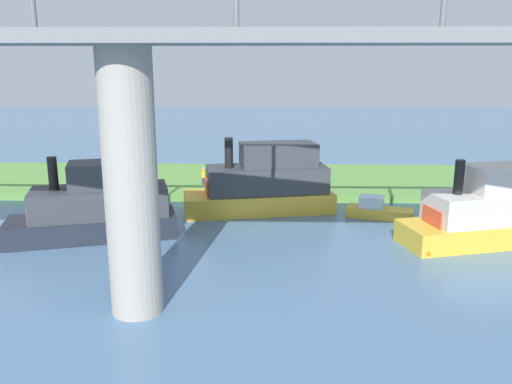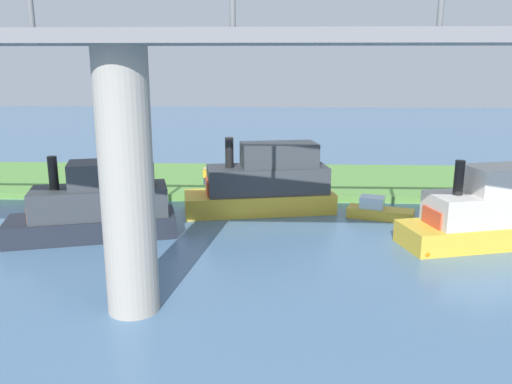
{
  "view_description": "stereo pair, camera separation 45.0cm",
  "coord_description": "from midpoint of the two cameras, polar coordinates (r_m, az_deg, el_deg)",
  "views": [
    {
      "loc": [
        -2.74,
        37.35,
        10.07
      ],
      "look_at": [
        -1.85,
        5.0,
        2.0
      ],
      "focal_mm": 37.3,
      "sensor_mm": 36.0,
      "label": 1
    },
    {
      "loc": [
        -3.19,
        37.33,
        10.07
      ],
      "look_at": [
        -1.85,
        5.0,
        2.0
      ],
      "focal_mm": 37.3,
      "sensor_mm": 36.0,
      "label": 2
    }
  ],
  "objects": [
    {
      "name": "ground_plane",
      "position": [
        38.79,
        -2.09,
        -1.05
      ],
      "size": [
        160.0,
        160.0,
        0.0
      ],
      "primitive_type": "plane",
      "color": "#4C7093"
    },
    {
      "name": "riverboat_paddlewheel",
      "position": [
        32.09,
        -16.28,
        -1.52
      ],
      "size": [
        9.98,
        5.58,
        4.85
      ],
      "color": "#1E232D",
      "rests_on": "ground"
    },
    {
      "name": "pontoon_yellow",
      "position": [
        35.93,
        1.26,
        0.85
      ],
      "size": [
        10.46,
        5.16,
        5.12
      ],
      "color": "gold",
      "rests_on": "ground"
    },
    {
      "name": "grassy_bank",
      "position": [
        44.54,
        -1.5,
        1.26
      ],
      "size": [
        80.0,
        12.0,
        0.5
      ],
      "primitive_type": "cube",
      "color": "#5B9342",
      "rests_on": "ground"
    },
    {
      "name": "skiff_small",
      "position": [
        39.32,
        -19.5,
        -0.9
      ],
      "size": [
        4.43,
        2.26,
        1.41
      ],
      "color": "#1E232D",
      "rests_on": "ground"
    },
    {
      "name": "houseboat_blue",
      "position": [
        32.5,
        24.29,
        -2.03
      ],
      "size": [
        9.94,
        5.41,
        4.83
      ],
      "color": "gold",
      "rests_on": "ground"
    },
    {
      "name": "person_on_bank",
      "position": [
        42.0,
        -5.16,
        1.76
      ],
      "size": [
        0.43,
        0.43,
        1.39
      ],
      "color": "#2D334C",
      "rests_on": "grassy_bank"
    },
    {
      "name": "motorboat_red",
      "position": [
        35.64,
        13.34,
        -1.96
      ],
      "size": [
        4.47,
        2.75,
        1.41
      ],
      "color": "gold",
      "rests_on": "ground"
    },
    {
      "name": "bridge_pylon",
      "position": [
        21.32,
        -13.08,
        0.72
      ],
      "size": [
        2.1,
        2.1,
        10.61
      ],
      "primitive_type": "cylinder",
      "color": "#9E998E",
      "rests_on": "ground"
    },
    {
      "name": "marker_buoy",
      "position": [
        29.36,
        18.13,
        -6.26
      ],
      "size": [
        0.5,
        0.5,
        0.5
      ],
      "primitive_type": "sphere",
      "color": "orange",
      "rests_on": "ground"
    },
    {
      "name": "mooring_post",
      "position": [
        40.68,
        -11.41,
        0.84
      ],
      "size": [
        0.2,
        0.2,
        1.0
      ],
      "primitive_type": "cylinder",
      "color": "brown",
      "rests_on": "grassy_bank"
    },
    {
      "name": "bridge_span",
      "position": [
        20.83,
        -13.98,
        16.46
      ],
      "size": [
        56.95,
        4.3,
        3.25
      ],
      "color": "slate",
      "rests_on": "bridge_pylon"
    }
  ]
}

